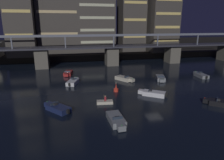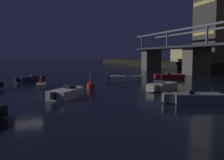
# 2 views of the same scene
# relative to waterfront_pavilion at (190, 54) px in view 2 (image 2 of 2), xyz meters

# --- Properties ---
(ground_plane) EXTENTS (400.00, 400.00, 0.00)m
(ground_plane) POSITION_rel_waterfront_pavilion_xyz_m (40.70, -44.68, -4.44)
(ground_plane) COLOR black
(waterfront_pavilion) EXTENTS (12.40, 7.40, 4.70)m
(waterfront_pavilion) POSITION_rel_waterfront_pavilion_xyz_m (0.00, 0.00, 0.00)
(waterfront_pavilion) COLOR #B2AD9E
(waterfront_pavilion) RESTS_ON far_riverbank
(speedboat_near_left) EXTENTS (4.71, 3.95, 1.16)m
(speedboat_near_left) POSITION_rel_waterfront_pavilion_xyz_m (41.84, -41.28, -4.02)
(speedboat_near_left) COLOR silver
(speedboat_near_left) RESTS_ON ground
(speedboat_near_center) EXTENTS (4.16, 4.58, 1.16)m
(speedboat_near_center) POSITION_rel_waterfront_pavilion_xyz_m (25.29, -44.38, -4.02)
(speedboat_near_center) COLOR #19234C
(speedboat_near_center) RESTS_ON ground
(speedboat_near_right) EXTENTS (2.94, 5.14, 1.16)m
(speedboat_near_right) POSITION_rel_waterfront_pavilion_xyz_m (47.93, -31.74, -4.02)
(speedboat_near_right) COLOR gray
(speedboat_near_right) RESTS_ON ground
(speedboat_mid_center) EXTENTS (3.02, 5.11, 1.16)m
(speedboat_mid_center) POSITION_rel_waterfront_pavilion_xyz_m (28.07, -30.54, -4.02)
(speedboat_mid_center) COLOR silver
(speedboat_mid_center) RESTS_ON ground
(speedboat_mid_right) EXTENTS (3.85, 4.77, 1.16)m
(speedboat_mid_right) POSITION_rel_waterfront_pavilion_xyz_m (39.64, -30.33, -4.02)
(speedboat_mid_right) COLOR beige
(speedboat_mid_right) RESTS_ON ground
(speedboat_far_right) EXTENTS (2.53, 5.22, 1.16)m
(speedboat_far_right) POSITION_rel_waterfront_pavilion_xyz_m (27.14, -22.06, -4.02)
(speedboat_far_right) COLOR maroon
(speedboat_far_right) RESTS_ON ground
(channel_buoy) EXTENTS (0.90, 0.90, 1.76)m
(channel_buoy) POSITION_rel_waterfront_pavilion_xyz_m (35.90, -37.64, -3.96)
(channel_buoy) COLOR red
(channel_buoy) RESTS_ON ground
(dinghy_with_paddler) EXTENTS (2.71, 2.49, 1.36)m
(dinghy_with_paddler) POSITION_rel_waterfront_pavilion_xyz_m (32.70, -43.14, -4.16)
(dinghy_with_paddler) COLOR beige
(dinghy_with_paddler) RESTS_ON ground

